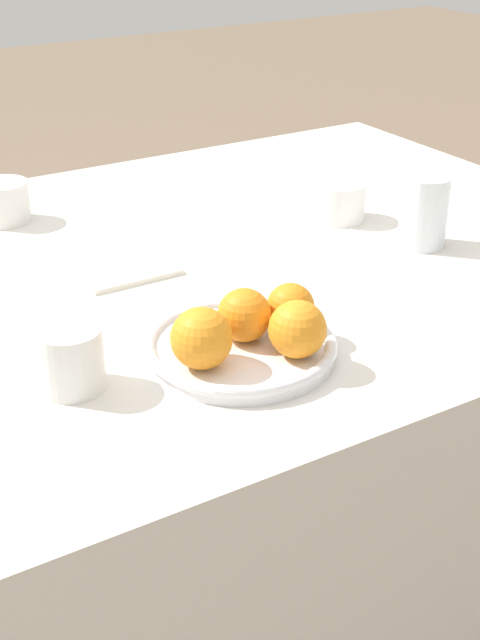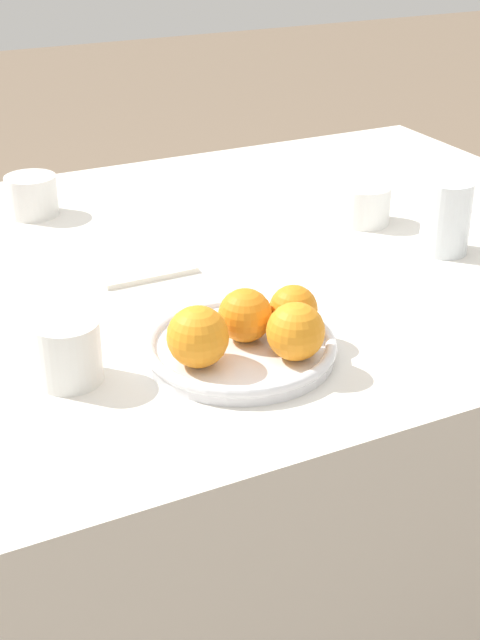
% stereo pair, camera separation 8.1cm
% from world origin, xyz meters
% --- Properties ---
extents(ground_plane, '(12.00, 12.00, 0.00)m').
position_xyz_m(ground_plane, '(0.00, 0.00, 0.00)').
color(ground_plane, '#7A6651').
extents(table, '(1.47, 1.03, 0.76)m').
position_xyz_m(table, '(0.00, 0.00, 0.38)').
color(table, silver).
rests_on(table, ground_plane).
extents(fruit_platter, '(0.24, 0.24, 0.02)m').
position_xyz_m(fruit_platter, '(-0.07, -0.29, 0.77)').
color(fruit_platter, silver).
rests_on(fruit_platter, table).
extents(orange_0, '(0.07, 0.07, 0.07)m').
position_xyz_m(orange_0, '(-0.06, -0.28, 0.81)').
color(orange_0, orange).
rests_on(orange_0, fruit_platter).
extents(orange_1, '(0.07, 0.07, 0.07)m').
position_xyz_m(orange_1, '(-0.14, -0.31, 0.81)').
color(orange_1, orange).
rests_on(orange_1, fruit_platter).
extents(orange_2, '(0.06, 0.06, 0.06)m').
position_xyz_m(orange_2, '(0.00, -0.29, 0.80)').
color(orange_2, orange).
rests_on(orange_2, fruit_platter).
extents(orange_3, '(0.07, 0.07, 0.07)m').
position_xyz_m(orange_3, '(-0.03, -0.35, 0.81)').
color(orange_3, orange).
rests_on(orange_3, fruit_platter).
extents(water_glass, '(0.08, 0.08, 0.11)m').
position_xyz_m(water_glass, '(0.36, -0.13, 0.81)').
color(water_glass, silver).
rests_on(water_glass, table).
extents(cup_0, '(0.09, 0.09, 0.06)m').
position_xyz_m(cup_0, '(0.31, 0.03, 0.79)').
color(cup_0, white).
rests_on(cup_0, table).
extents(cup_2, '(0.08, 0.08, 0.08)m').
position_xyz_m(cup_2, '(-0.28, -0.25, 0.79)').
color(cup_2, white).
rests_on(cup_2, table).
extents(cup_3, '(0.09, 0.09, 0.07)m').
position_xyz_m(cup_3, '(-0.17, 0.31, 0.79)').
color(cup_3, white).
rests_on(cup_3, table).
extents(napkin, '(0.14, 0.13, 0.01)m').
position_xyz_m(napkin, '(-0.09, 0.03, 0.76)').
color(napkin, silver).
rests_on(napkin, table).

